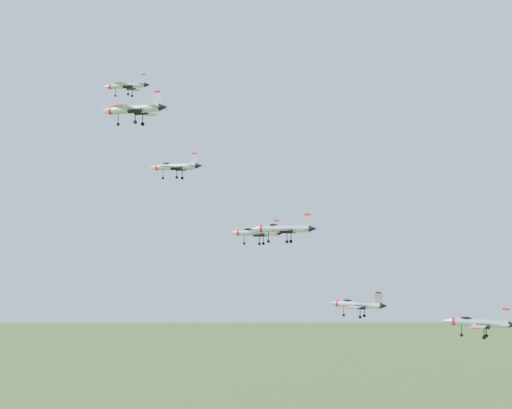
# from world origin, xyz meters

# --- Properties ---
(jet_lead) EXTENTS (10.46, 8.61, 2.80)m
(jet_lead) POSITION_xyz_m (-22.60, 7.49, 163.10)
(jet_lead) COLOR #B7BBC5
(jet_left_high) EXTENTS (11.79, 9.82, 3.15)m
(jet_left_high) POSITION_xyz_m (-10.25, 3.67, 146.11)
(jet_left_high) COLOR #B7BBC5
(jet_right_high) EXTENTS (12.87, 10.68, 3.44)m
(jet_right_high) POSITION_xyz_m (-9.31, -16.16, 153.96)
(jet_right_high) COLOR #B7BBC5
(jet_left_low) EXTENTS (11.44, 9.50, 3.06)m
(jet_left_low) POSITION_xyz_m (4.90, 7.66, 133.47)
(jet_left_low) COLOR #B7BBC5
(jet_right_low) EXTENTS (10.93, 9.05, 2.92)m
(jet_right_low) POSITION_xyz_m (15.90, -15.07, 134.29)
(jet_right_low) COLOR #B7BBC5
(jet_trail) EXTENTS (11.06, 9.33, 2.98)m
(jet_trail) POSITION_xyz_m (24.76, 2.34, 121.02)
(jet_trail) COLOR #B7BBC5
(jet_extra) EXTENTS (12.81, 10.76, 3.44)m
(jet_extra) POSITION_xyz_m (45.06, 7.33, 117.98)
(jet_extra) COLOR #B7BBC5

